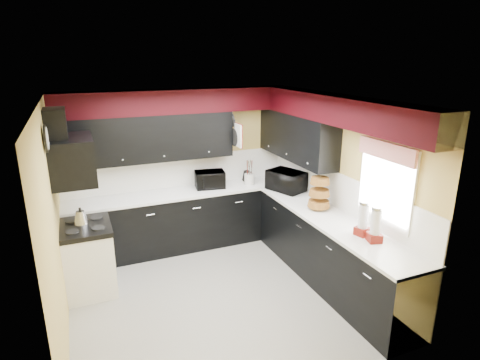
% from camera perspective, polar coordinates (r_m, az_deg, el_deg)
% --- Properties ---
extents(ground, '(3.60, 3.60, 0.00)m').
position_cam_1_polar(ground, '(5.45, -3.23, -15.80)').
color(ground, gray).
rests_on(ground, ground).
extents(wall_back, '(3.60, 0.06, 2.50)m').
position_cam_1_polar(wall_back, '(6.53, -8.70, 1.77)').
color(wall_back, '#E0C666').
rests_on(wall_back, ground).
extents(wall_right, '(0.06, 3.60, 2.50)m').
position_cam_1_polar(wall_right, '(5.70, 13.87, -0.87)').
color(wall_right, '#E0C666').
rests_on(wall_right, ground).
extents(wall_left, '(0.06, 3.60, 2.50)m').
position_cam_1_polar(wall_left, '(4.67, -24.95, -6.12)').
color(wall_left, '#E0C666').
rests_on(wall_left, ground).
extents(ceiling, '(3.60, 3.60, 0.06)m').
position_cam_1_polar(ceiling, '(4.60, -3.76, 11.31)').
color(ceiling, white).
rests_on(ceiling, wall_back).
extents(cab_back, '(3.60, 0.60, 0.90)m').
position_cam_1_polar(cab_back, '(6.52, -7.73, -5.67)').
color(cab_back, black).
rests_on(cab_back, ground).
extents(cab_right, '(0.60, 3.00, 0.90)m').
position_cam_1_polar(cab_right, '(5.61, 12.59, -9.92)').
color(cab_right, black).
rests_on(cab_right, ground).
extents(counter_back, '(3.62, 0.64, 0.04)m').
position_cam_1_polar(counter_back, '(6.35, -7.90, -1.76)').
color(counter_back, white).
rests_on(counter_back, cab_back).
extents(counter_right, '(0.64, 3.02, 0.04)m').
position_cam_1_polar(counter_right, '(5.41, 12.91, -5.49)').
color(counter_right, white).
rests_on(counter_right, cab_right).
extents(splash_back, '(3.60, 0.02, 0.50)m').
position_cam_1_polar(splash_back, '(6.54, -8.66, 1.25)').
color(splash_back, white).
rests_on(splash_back, counter_back).
extents(splash_right, '(0.02, 3.60, 0.50)m').
position_cam_1_polar(splash_right, '(5.71, 13.75, -1.45)').
color(splash_right, white).
rests_on(splash_right, counter_right).
extents(upper_back, '(2.60, 0.35, 0.70)m').
position_cam_1_polar(upper_back, '(6.14, -13.07, 5.81)').
color(upper_back, black).
rests_on(upper_back, wall_back).
extents(upper_right, '(0.35, 1.80, 0.70)m').
position_cam_1_polar(upper_right, '(6.19, 8.01, 6.18)').
color(upper_right, black).
rests_on(upper_right, wall_right).
extents(soffit_back, '(3.60, 0.36, 0.35)m').
position_cam_1_polar(soffit_back, '(6.16, -8.74, 11.03)').
color(soffit_back, black).
rests_on(soffit_back, wall_back).
extents(soffit_right, '(0.36, 3.24, 0.35)m').
position_cam_1_polar(soffit_right, '(5.22, 14.28, 9.60)').
color(soffit_right, black).
rests_on(soffit_right, wall_right).
extents(stove, '(0.60, 0.75, 0.86)m').
position_cam_1_polar(stove, '(5.68, -20.66, -10.56)').
color(stove, white).
rests_on(stove, ground).
extents(cooktop, '(0.62, 0.77, 0.06)m').
position_cam_1_polar(cooktop, '(5.49, -21.16, -6.29)').
color(cooktop, black).
rests_on(cooktop, stove).
extents(hood, '(0.50, 0.78, 0.55)m').
position_cam_1_polar(hood, '(5.21, -22.76, 2.67)').
color(hood, black).
rests_on(hood, wall_left).
extents(hood_duct, '(0.24, 0.40, 0.40)m').
position_cam_1_polar(hood_duct, '(5.14, -24.76, 7.03)').
color(hood_duct, black).
rests_on(hood_duct, wall_left).
extents(window, '(0.03, 0.86, 0.96)m').
position_cam_1_polar(window, '(4.94, 20.09, -0.56)').
color(window, white).
rests_on(window, wall_right).
extents(valance, '(0.04, 0.88, 0.20)m').
position_cam_1_polar(valance, '(4.81, 20.09, 3.90)').
color(valance, red).
rests_on(valance, wall_right).
extents(pan_top, '(0.03, 0.22, 0.40)m').
position_cam_1_polar(pan_top, '(6.38, -1.23, 8.50)').
color(pan_top, black).
rests_on(pan_top, upper_back).
extents(pan_mid, '(0.03, 0.28, 0.46)m').
position_cam_1_polar(pan_mid, '(6.31, -0.78, 6.09)').
color(pan_mid, black).
rests_on(pan_mid, upper_back).
extents(pan_low, '(0.03, 0.24, 0.42)m').
position_cam_1_polar(pan_low, '(6.55, -1.63, 6.24)').
color(pan_low, black).
rests_on(pan_low, upper_back).
extents(cut_board, '(0.03, 0.26, 0.35)m').
position_cam_1_polar(cut_board, '(6.19, -0.28, 6.35)').
color(cut_board, white).
rests_on(cut_board, upper_back).
extents(baskets, '(0.27, 0.27, 0.50)m').
position_cam_1_polar(baskets, '(5.60, 11.21, -1.75)').
color(baskets, brown).
rests_on(baskets, upper_right).
extents(clock, '(0.03, 0.30, 0.30)m').
position_cam_1_polar(clock, '(4.66, -25.90, 5.34)').
color(clock, black).
rests_on(clock, wall_left).
extents(deco_plate, '(0.03, 0.24, 0.24)m').
position_cam_1_polar(deco_plate, '(5.19, 16.69, 8.53)').
color(deco_plate, white).
rests_on(deco_plate, wall_right).
extents(toaster_oven, '(0.52, 0.45, 0.27)m').
position_cam_1_polar(toaster_oven, '(6.44, -4.28, 0.08)').
color(toaster_oven, black).
rests_on(toaster_oven, counter_back).
extents(microwave, '(0.57, 0.67, 0.31)m').
position_cam_1_polar(microwave, '(6.32, 6.62, -0.11)').
color(microwave, black).
rests_on(microwave, counter_right).
extents(utensil_crock, '(0.22, 0.22, 0.18)m').
position_cam_1_polar(utensil_crock, '(6.61, 1.35, 0.14)').
color(utensil_crock, silver).
rests_on(utensil_crock, counter_back).
extents(knife_block, '(0.11, 0.14, 0.19)m').
position_cam_1_polar(knife_block, '(6.72, 1.01, 0.48)').
color(knife_block, black).
rests_on(knife_block, counter_back).
extents(kettle, '(0.24, 0.24, 0.17)m').
position_cam_1_polar(kettle, '(5.52, -21.71, -4.93)').
color(kettle, '#AAAAAF').
rests_on(kettle, cooktop).
extents(dispenser_a, '(0.18, 0.18, 0.40)m').
position_cam_1_polar(dispenser_a, '(4.93, 17.12, -5.39)').
color(dispenser_a, '#74010B').
rests_on(dispenser_a, counter_right).
extents(dispenser_b, '(0.18, 0.18, 0.40)m').
position_cam_1_polar(dispenser_b, '(4.80, 18.72, -6.13)').
color(dispenser_b, '#670400').
rests_on(dispenser_b, counter_right).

